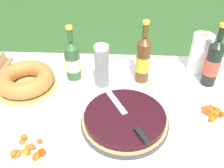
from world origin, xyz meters
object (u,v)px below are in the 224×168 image
Objects in this scene: serving_knife at (128,118)px; snack_plate_left at (28,150)px; cup_stack at (102,67)px; cider_bottle_amber at (143,59)px; juice_bottle_red at (213,63)px; bundt_cake at (25,80)px; berry_tart at (125,119)px; cider_bottle_green at (73,60)px; snack_plate_far at (212,114)px; paper_towel_roll at (200,53)px.

serving_knife is 0.42m from snack_plate_left.
snack_plate_left is at bearing -120.32° from cup_stack.
cider_bottle_amber reaches higher than cup_stack.
juice_bottle_red is at bearing 31.16° from snack_plate_left.
bundt_cake is 0.40m from cup_stack.
berry_tart is 0.45m from cider_bottle_green.
serving_knife is 1.01× the size of juice_bottle_red.
serving_knife is 1.05× the size of bundt_cake.
snack_plate_far is (0.31, -0.27, -0.12)m from cider_bottle_amber.
cider_bottle_green is 0.70m from paper_towel_roll.
serving_knife is at bearing -27.12° from bundt_cake.
paper_towel_roll is at bearing -68.27° from serving_knife.
snack_plate_far is (0.52, -0.20, -0.11)m from cup_stack.
snack_plate_far is 0.99× the size of paper_towel_roll.
snack_plate_far is at bearing -99.51° from juice_bottle_red.
snack_plate_left is at bearing -148.84° from juice_bottle_red.
snack_plate_far is (0.91, -0.18, -0.03)m from bundt_cake.
serving_knife reaches higher than berry_tart.
snack_plate_left is (-0.39, -0.14, -0.05)m from serving_knife.
snack_plate_left is (-0.26, -0.44, -0.11)m from cup_stack.
cider_bottle_amber is at bearing 177.75° from juice_bottle_red.
paper_towel_roll is (0.01, 0.38, 0.10)m from snack_plate_far.
snack_plate_left is at bearing -155.64° from berry_tart.
juice_bottle_red is at bearing 80.49° from snack_plate_far.
berry_tart is 0.40m from snack_plate_far.
bundt_cake is 1.47× the size of snack_plate_far.
cup_stack is at bearing 114.09° from berry_tart.
juice_bottle_red is (0.56, 0.06, 0.01)m from cup_stack.
juice_bottle_red is at bearing -76.89° from paper_towel_roll.
bundt_cake reaches higher than snack_plate_left.
paper_towel_roll is at bearing 19.35° from cider_bottle_amber.
cider_bottle_green is 0.37m from cider_bottle_amber.
serving_knife is at bearing -61.53° from berry_tart.
serving_knife is 0.40m from snack_plate_far.
serving_knife is at bearing -140.68° from juice_bottle_red.
cider_bottle_amber and juice_bottle_red have the same top height.
serving_knife is at bearing -129.81° from paper_towel_roll.
snack_plate_left is at bearing 81.86° from serving_knife.
paper_towel_roll reaches higher than serving_knife.
paper_towel_roll is at bearing 88.08° from snack_plate_far.
bundt_cake is 1.46× the size of paper_towel_roll.
snack_plate_far is 0.39m from paper_towel_roll.
serving_knife reaches higher than snack_plate_left.
snack_plate_far is (0.77, 0.24, -0.00)m from snack_plate_left.
bundt_cake is 1.07× the size of cider_bottle_green.
berry_tart is 1.13× the size of juice_bottle_red.
snack_plate_left is (0.14, -0.42, -0.03)m from bundt_cake.
berry_tart is 1.18× the size of bundt_cake.
snack_plate_left is (-0.38, -0.17, -0.01)m from berry_tart.
cider_bottle_amber is 0.70m from snack_plate_left.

